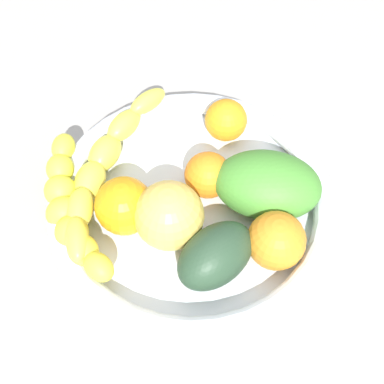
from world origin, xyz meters
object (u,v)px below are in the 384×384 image
object	(u,v)px
orange_mid_left	(278,238)
orange_rear	(207,174)
orange_front	(226,120)
orange_mid_right	(124,206)
avocado_dark	(216,255)
apple_yellow	(170,216)
banana_draped_right	(70,209)
mango_green	(267,185)
banana_draped_left	(103,165)
fruit_bowl	(192,205)

from	to	relation	value
orange_mid_left	orange_rear	world-z (taller)	orange_mid_left
orange_front	orange_mid_right	xyz separation A→B (cm)	(2.03, 16.77, 0.60)
avocado_dark	apple_yellow	bearing A→B (deg)	-6.91
orange_mid_right	banana_draped_right	bearing A→B (deg)	35.01
orange_rear	avocado_dark	distance (cm)	10.25
orange_front	mango_green	world-z (taller)	mango_green
banana_draped_left	orange_rear	distance (cm)	11.67
orange_mid_right	mango_green	world-z (taller)	mango_green
avocado_dark	apple_yellow	distance (cm)	6.27
banana_draped_right	avocado_dark	size ratio (longest dim) A/B	1.93
orange_mid_right	orange_rear	distance (cm)	9.90
banana_draped_left	avocado_dark	distance (cm)	16.79
orange_front	orange_rear	distance (cm)	8.46
orange_mid_left	avocado_dark	distance (cm)	6.71
fruit_bowl	apple_yellow	world-z (taller)	apple_yellow
banana_draped_right	avocado_dark	xyz separation A→B (cm)	(-15.96, -4.16, 0.39)
orange_rear	avocado_dark	size ratio (longest dim) A/B	0.60
banana_draped_right	avocado_dark	distance (cm)	16.49
orange_mid_left	orange_rear	size ratio (longest dim) A/B	1.15
fruit_bowl	orange_rear	distance (cm)	3.84
fruit_bowl	orange_mid_left	xyz separation A→B (cm)	(-10.44, -0.39, 2.71)
orange_mid_left	apple_yellow	bearing A→B (deg)	23.65
orange_mid_right	mango_green	size ratio (longest dim) A/B	0.54
orange_rear	avocado_dark	xyz separation A→B (cm)	(-6.46, 7.96, 0.29)
banana_draped_left	banana_draped_right	xyz separation A→B (cm)	(-0.68, 6.42, -0.22)
apple_yellow	avocado_dark	bearing A→B (deg)	173.09
orange_front	orange_mid_left	distance (cm)	17.04
mango_green	banana_draped_left	bearing A→B (deg)	25.24
banana_draped_left	apple_yellow	xyz separation A→B (cm)	(-10.45, 1.51, 0.93)
fruit_bowl	orange_front	bearing A→B (deg)	-75.94
banana_draped_right	mango_green	world-z (taller)	mango_green
orange_front	mango_green	size ratio (longest dim) A/B	0.44
banana_draped_left	orange_front	bearing A→B (deg)	-118.79
avocado_dark	orange_front	bearing A→B (deg)	-60.44
banana_draped_right	orange_mid_left	xyz separation A→B (cm)	(-20.11, -9.43, 0.51)
orange_mid_left	avocado_dark	world-z (taller)	orange_mid_left
fruit_bowl	banana_draped_left	distance (cm)	10.94
orange_mid_left	orange_mid_right	distance (cm)	16.41
banana_draped_right	orange_rear	size ratio (longest dim) A/B	3.24
mango_green	fruit_bowl	bearing A→B (deg)	39.65
mango_green	orange_front	bearing A→B (deg)	-32.98
fruit_bowl	banana_draped_right	world-z (taller)	banana_draped_right
orange_mid_left	orange_rear	xyz separation A→B (cm)	(10.61, -2.69, -0.41)
orange_mid_right	mango_green	distance (cm)	15.56
apple_yellow	fruit_bowl	bearing A→B (deg)	-88.44
avocado_dark	mango_green	size ratio (longest dim) A/B	0.76
orange_mid_left	orange_mid_right	xyz separation A→B (cm)	(15.26, 6.04, 0.11)
fruit_bowl	mango_green	size ratio (longest dim) A/B	2.73
fruit_bowl	mango_green	world-z (taller)	mango_green
orange_rear	apple_yellow	bearing A→B (deg)	92.19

